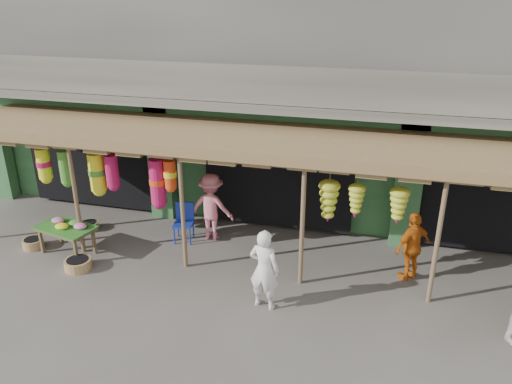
% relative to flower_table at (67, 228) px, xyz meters
% --- Properties ---
extents(ground, '(80.00, 80.00, 0.00)m').
position_rel_flower_table_xyz_m(ground, '(4.27, 0.32, -0.62)').
color(ground, '#514C47').
rests_on(ground, ground).
extents(building, '(16.40, 6.80, 7.00)m').
position_rel_flower_table_xyz_m(building, '(4.27, 5.19, 2.75)').
color(building, gray).
rests_on(building, ground).
extents(awning, '(14.00, 2.70, 2.79)m').
position_rel_flower_table_xyz_m(awning, '(4.13, 1.12, 1.95)').
color(awning, brown).
rests_on(awning, ground).
extents(flower_table, '(1.43, 1.03, 0.77)m').
position_rel_flower_table_xyz_m(flower_table, '(0.00, 0.00, 0.00)').
color(flower_table, brown).
rests_on(flower_table, ground).
extents(blue_chair, '(0.50, 0.51, 0.91)m').
position_rel_flower_table_xyz_m(blue_chair, '(2.27, 1.28, -0.11)').
color(blue_chair, '#172D97').
rests_on(blue_chair, ground).
extents(basket_left, '(0.57, 0.57, 0.19)m').
position_rel_flower_table_xyz_m(basket_left, '(-0.22, 1.14, -0.53)').
color(basket_left, olive).
rests_on(basket_left, ground).
extents(basket_mid, '(0.69, 0.69, 0.22)m').
position_rel_flower_table_xyz_m(basket_mid, '(0.58, -0.57, -0.51)').
color(basket_mid, olive).
rests_on(basket_mid, ground).
extents(basket_right, '(0.51, 0.51, 0.21)m').
position_rel_flower_table_xyz_m(basket_right, '(-0.96, -0.01, -0.52)').
color(basket_right, '#986946').
rests_on(basket_right, ground).
extents(person_front, '(0.64, 0.48, 1.60)m').
position_rel_flower_table_xyz_m(person_front, '(4.75, -0.83, 0.18)').
color(person_front, white).
rests_on(person_front, ground).
extents(person_vendor, '(0.89, 0.87, 1.50)m').
position_rel_flower_table_xyz_m(person_vendor, '(7.41, 0.86, 0.13)').
color(person_vendor, '#C35C12').
rests_on(person_vendor, ground).
extents(person_shopper, '(1.08, 0.66, 1.62)m').
position_rel_flower_table_xyz_m(person_shopper, '(2.88, 1.51, 0.19)').
color(person_shopper, pink).
rests_on(person_shopper, ground).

